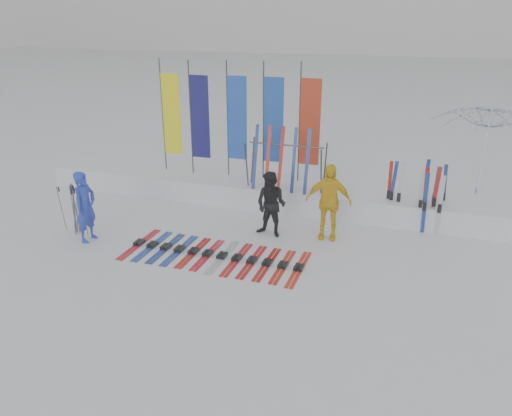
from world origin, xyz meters
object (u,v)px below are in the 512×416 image
(person_yellow, at_px, (328,202))
(tent_canopy, at_px, (485,156))
(ski_rack, at_px, (286,160))
(ski_row, at_px, (214,255))
(person_black, at_px, (271,205))
(person_blue, at_px, (85,207))

(person_yellow, height_order, tent_canopy, tent_canopy)
(person_yellow, relative_size, ski_rack, 0.89)
(tent_canopy, bearing_deg, ski_row, -136.57)
(person_yellow, xyz_separation_m, ski_rack, (-1.43, 1.45, 0.48))
(person_yellow, distance_m, tent_canopy, 5.05)
(person_black, relative_size, tent_canopy, 0.51)
(person_black, distance_m, ski_row, 1.84)
(tent_canopy, bearing_deg, person_blue, -147.83)
(ski_row, bearing_deg, person_black, 60.17)
(person_blue, height_order, ski_rack, ski_rack)
(person_blue, height_order, person_yellow, person_yellow)
(person_blue, distance_m, person_black, 4.26)
(person_black, bearing_deg, ski_row, -109.46)
(person_blue, height_order, ski_row, person_blue)
(person_black, bearing_deg, person_blue, -147.33)
(ski_row, relative_size, ski_rack, 1.93)
(ski_row, bearing_deg, person_blue, -177.06)
(tent_canopy, height_order, ski_rack, tent_canopy)
(person_yellow, relative_size, tent_canopy, 0.59)
(ski_rack, bearing_deg, tent_canopy, 23.28)
(ski_row, bearing_deg, ski_rack, 77.91)
(person_black, distance_m, person_yellow, 1.32)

